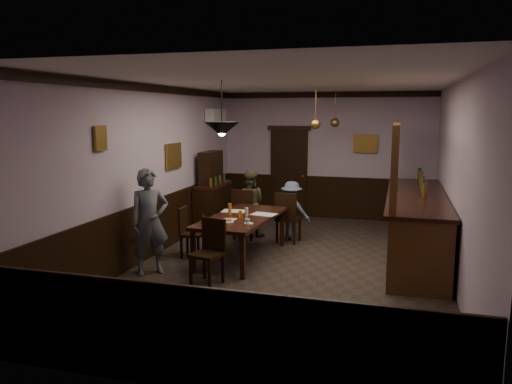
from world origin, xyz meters
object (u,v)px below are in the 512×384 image
(dining_table, at_px, (242,220))
(person_seated_left, at_px, (249,203))
(person_standing, at_px, (149,222))
(bar_counter, at_px, (416,224))
(chair_far_right, at_px, (287,215))
(soda_can, at_px, (240,214))
(pendant_brass_mid, at_px, (315,124))
(chair_far_left, at_px, (244,212))
(sideboard, at_px, (213,198))
(chair_side, at_px, (188,230))
(coffee_cup, at_px, (247,221))
(pendant_brass_far, at_px, (335,123))
(chair_near, at_px, (210,248))
(person_seated_right, at_px, (292,211))
(pendant_iron, at_px, (222,129))

(dining_table, height_order, person_seated_left, person_seated_left)
(person_standing, relative_size, bar_counter, 0.40)
(chair_far_right, relative_size, bar_counter, 0.24)
(soda_can, height_order, bar_counter, bar_counter)
(pendant_brass_mid, bearing_deg, chair_far_left, -170.00)
(soda_can, height_order, sideboard, sideboard)
(person_seated_left, distance_m, sideboard, 1.08)
(chair_side, bearing_deg, person_seated_left, -23.02)
(coffee_cup, height_order, pendant_brass_mid, pendant_brass_mid)
(pendant_brass_mid, xyz_separation_m, pendant_brass_far, (0.20, 1.37, 0.00))
(chair_far_left, xyz_separation_m, sideboard, (-0.95, 0.75, 0.12))
(chair_near, xyz_separation_m, pendant_brass_mid, (1.08, 2.85, 1.77))
(chair_near, height_order, person_seated_right, person_seated_right)
(coffee_cup, xyz_separation_m, pendant_brass_far, (0.92, 3.46, 1.50))
(coffee_cup, distance_m, pendant_brass_mid, 2.67)
(person_standing, bearing_deg, bar_counter, -13.67)
(dining_table, height_order, soda_can, soda_can)
(chair_far_left, xyz_separation_m, person_seated_right, (0.91, 0.22, 0.03))
(person_standing, bearing_deg, pendant_iron, -22.11)
(pendant_brass_far, bearing_deg, bar_counter, -49.33)
(bar_counter, bearing_deg, soda_can, -159.46)
(dining_table, distance_m, chair_far_left, 1.35)
(chair_side, bearing_deg, soda_can, -93.77)
(person_seated_right, bearing_deg, soda_can, 81.69)
(dining_table, distance_m, person_seated_left, 1.61)
(person_seated_right, relative_size, bar_counter, 0.28)
(chair_side, xyz_separation_m, sideboard, (-0.38, 2.19, 0.19))
(person_seated_right, height_order, pendant_iron, pendant_iron)
(person_seated_left, relative_size, person_seated_right, 1.15)
(dining_table, xyz_separation_m, person_seated_left, (-0.34, 1.58, -0.01))
(person_seated_right, height_order, pendant_brass_far, pendant_brass_far)
(chair_side, relative_size, soda_can, 7.33)
(pendant_iron, bearing_deg, person_standing, -160.80)
(chair_far_left, distance_m, chair_near, 2.63)
(soda_can, xyz_separation_m, sideboard, (-1.33, 2.18, -0.13))
(pendant_brass_mid, bearing_deg, pendant_brass_far, 81.70)
(chair_far_right, distance_m, person_standing, 2.94)
(soda_can, relative_size, pendant_iron, 0.14)
(person_seated_left, relative_size, pendant_iron, 1.61)
(chair_far_right, bearing_deg, soda_can, 75.62)
(person_standing, relative_size, person_seated_right, 1.42)
(pendant_brass_mid, bearing_deg, person_seated_left, 178.11)
(chair_far_left, relative_size, pendant_brass_mid, 1.26)
(chair_far_left, bearing_deg, pendant_iron, 99.86)
(person_standing, bearing_deg, chair_near, -49.18)
(person_seated_left, distance_m, coffee_cup, 2.23)
(chair_side, distance_m, soda_can, 1.01)
(sideboard, distance_m, pendant_iron, 3.49)
(person_seated_left, distance_m, person_seated_right, 0.90)
(chair_side, height_order, person_seated_right, person_seated_right)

